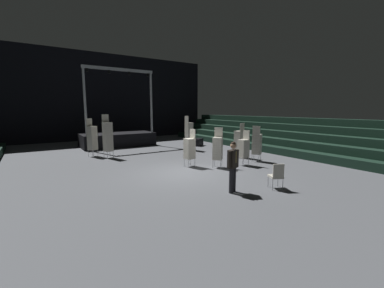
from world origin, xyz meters
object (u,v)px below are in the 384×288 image
at_px(chair_stack_rear_right, 243,148).
at_px(loose_chair_near_man, 277,175).
at_px(chair_stack_rear_left, 92,138).
at_px(chair_stack_mid_right, 218,148).
at_px(chair_stack_front_right, 190,148).
at_px(chair_stack_rear_centre, 189,133).
at_px(chair_stack_front_left, 257,144).
at_px(chair_stack_mid_centre, 239,140).
at_px(chair_stack_mid_left, 108,136).
at_px(man_with_tie, 233,164).
at_px(stage_riser, 118,138).
at_px(equipment_road_case, 198,142).

relative_size(chair_stack_rear_right, loose_chair_near_man, 1.90).
xyz_separation_m(chair_stack_rear_left, chair_stack_rear_right, (5.93, -6.77, -0.25)).
bearing_deg(chair_stack_mid_right, chair_stack_front_right, 7.21).
bearing_deg(chair_stack_rear_centre, chair_stack_front_right, -34.47).
bearing_deg(chair_stack_front_left, chair_stack_rear_centre, 165.09).
bearing_deg(chair_stack_mid_centre, chair_stack_mid_right, -166.95).
bearing_deg(chair_stack_mid_left, loose_chair_near_man, 97.25).
bearing_deg(chair_stack_front_left, chair_stack_front_right, -130.94).
bearing_deg(chair_stack_mid_centre, chair_stack_front_left, -101.06).
distance_m(chair_stack_front_left, chair_stack_front_right, 3.88).
distance_m(man_with_tie, chair_stack_mid_left, 8.79).
height_order(stage_riser, loose_chair_near_man, stage_riser).
relative_size(chair_stack_mid_right, chair_stack_rear_right, 1.09).
distance_m(stage_riser, equipment_road_case, 6.29).
bearing_deg(chair_stack_front_right, chair_stack_mid_centre, -87.97).
relative_size(chair_stack_mid_left, chair_stack_mid_right, 1.30).
xyz_separation_m(man_with_tie, chair_stack_rear_left, (-2.62, 9.58, 0.14)).
bearing_deg(chair_stack_rear_right, loose_chair_near_man, 150.95).
xyz_separation_m(chair_stack_mid_right, loose_chair_near_man, (-0.32, -3.74, -0.45)).
height_order(chair_stack_mid_left, equipment_road_case, chair_stack_mid_left).
bearing_deg(chair_stack_rear_centre, loose_chair_near_man, -14.77).
distance_m(chair_stack_mid_right, chair_stack_rear_left, 7.86).
xyz_separation_m(chair_stack_front_right, chair_stack_rear_centre, (2.69, 4.27, 0.25)).
relative_size(stage_riser, loose_chair_near_man, 6.12).
relative_size(chair_stack_rear_left, chair_stack_rear_centre, 0.96).
bearing_deg(equipment_road_case, chair_stack_front_right, -127.78).
bearing_deg(man_with_tie, chair_stack_front_left, -165.02).
distance_m(chair_stack_mid_right, equipment_road_case, 7.45).
height_order(chair_stack_front_left, chair_stack_mid_right, same).
height_order(chair_stack_front_left, chair_stack_front_right, chair_stack_front_left).
bearing_deg(chair_stack_front_right, chair_stack_rear_right, -121.08).
distance_m(chair_stack_mid_left, loose_chair_near_man, 9.84).
bearing_deg(chair_stack_mid_right, chair_stack_rear_centre, -58.25).
bearing_deg(chair_stack_mid_centre, loose_chair_near_man, -133.61).
height_order(chair_stack_mid_right, loose_chair_near_man, chair_stack_mid_right).
relative_size(chair_stack_mid_right, equipment_road_case, 2.18).
relative_size(chair_stack_front_right, equipment_road_case, 2.09).
height_order(equipment_road_case, loose_chair_near_man, loose_chair_near_man).
height_order(chair_stack_mid_left, chair_stack_rear_left, chair_stack_mid_left).
bearing_deg(chair_stack_mid_right, chair_stack_mid_left, -5.22).
xyz_separation_m(chair_stack_front_right, chair_stack_mid_left, (-2.82, 4.49, 0.34)).
distance_m(man_with_tie, chair_stack_rear_centre, 9.08).
bearing_deg(chair_stack_rear_centre, chair_stack_rear_right, -4.79).
relative_size(chair_stack_front_right, chair_stack_rear_left, 0.82).
xyz_separation_m(stage_riser, chair_stack_rear_left, (-2.57, -3.53, 0.53)).
distance_m(chair_stack_front_left, chair_stack_rear_right, 1.35).
bearing_deg(chair_stack_front_left, loose_chair_near_man, -65.92).
height_order(man_with_tie, chair_stack_front_left, chair_stack_front_left).
relative_size(stage_riser, chair_stack_mid_left, 2.26).
bearing_deg(equipment_road_case, chair_stack_rear_centre, -140.64).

